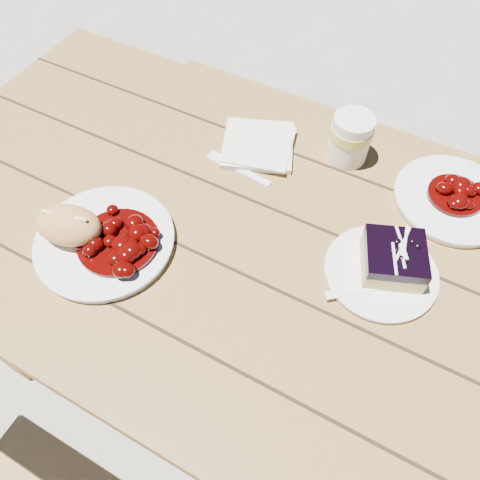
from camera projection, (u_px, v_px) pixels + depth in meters
The scene contains 13 objects.
ground at pixel (320, 410), 1.43m from camera, with size 60.00×60.00×0.00m, color gray.
picnic_table at pixel (360, 331), 0.95m from camera, with size 2.00×1.55×0.75m.
main_plate at pixel (105, 242), 0.87m from camera, with size 0.25×0.25×0.02m, color white.
goulash_stew at pixel (116, 237), 0.84m from camera, with size 0.15×0.15×0.04m, color #400302, non-canonical shape.
bread_roll at pixel (69, 225), 0.84m from camera, with size 0.12×0.08×0.06m, color tan.
dessert_plate at pixel (380, 272), 0.84m from camera, with size 0.20×0.20×0.01m, color white.
blueberry_cake at pixel (394, 258), 0.81m from camera, with size 0.13×0.13×0.06m.
fork_dessert at pixel (360, 290), 0.81m from camera, with size 0.03×0.16×0.01m, color white, non-canonical shape.
napkin_stack at pixel (258, 145), 1.02m from camera, with size 0.15×0.15×0.01m, color white.
fork_table at pixel (245, 172), 0.98m from camera, with size 0.03×0.16×0.01m, color white, non-canonical shape.
second_plate at pixel (452, 200), 0.93m from camera, with size 0.22×0.22×0.02m, color white.
second_stew at pixel (458, 190), 0.90m from camera, with size 0.11×0.11×0.04m, color #400302, non-canonical shape.
second_cup at pixel (350, 138), 0.96m from camera, with size 0.08×0.08×0.11m, color white.
Camera 1 is at (-0.03, -0.46, 1.47)m, focal length 35.00 mm.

